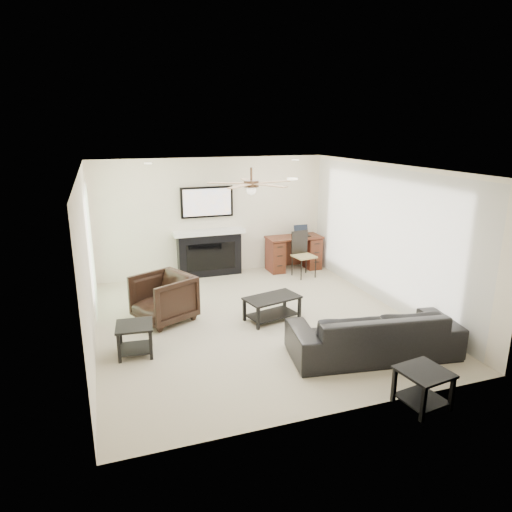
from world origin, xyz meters
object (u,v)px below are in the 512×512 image
Objects in this scene: armchair at (164,298)px; coffee_table at (272,308)px; fireplace_unit at (209,232)px; desk at (294,253)px; sofa at (373,332)px.

armchair is 0.96× the size of coffee_table.
armchair is 0.45× the size of fireplace_unit.
armchair is at bearing -121.16° from fireplace_unit.
armchair is 1.80m from coffee_table.
armchair reaches higher than desk.
coffee_table is (1.70, -0.55, -0.19)m from armchair.
desk is at bearing -5.95° from fireplace_unit.
desk is at bearing 95.59° from armchair.
armchair reaches higher than sofa.
coffee_table is 0.74× the size of desk.
sofa is 4.11m from desk.
sofa is at bearing -74.10° from coffee_table.
desk is (1.88, -0.20, -0.57)m from fireplace_unit.
coffee_table is at bearing -120.58° from desk.
fireplace_unit is (-0.42, 2.67, 0.75)m from coffee_table.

